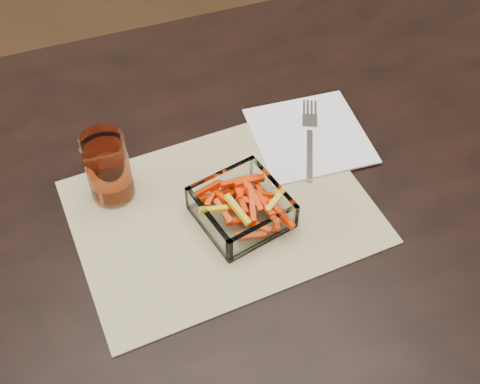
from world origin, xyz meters
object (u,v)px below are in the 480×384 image
dining_table (271,195)px  glass_bowl (241,209)px  tumbler (108,170)px  fork (310,135)px

dining_table → glass_bowl: 0.17m
tumbler → glass_bowl: bearing=-33.9°
dining_table → tumbler: 0.30m
dining_table → fork: bearing=20.5°
glass_bowl → tumbler: tumbler is taller
dining_table → glass_bowl: (-0.09, -0.09, 0.11)m
fork → dining_table: bearing=-134.8°
dining_table → fork: 0.13m
tumbler → dining_table: bearing=-5.1°
dining_table → glass_bowl: glass_bowl is taller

